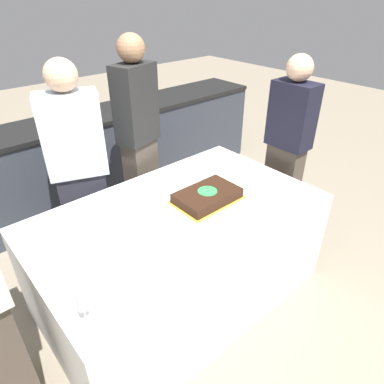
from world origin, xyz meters
The scene contains 11 objects.
ground_plane centered at (0.00, 0.00, 0.00)m, with size 14.00×14.00×0.00m, color gray.
back_counter centered at (0.00, 1.64, 0.46)m, with size 4.40×0.58×0.92m.
dining_table centered at (0.00, 0.00, 0.37)m, with size 1.88×1.13×0.74m.
cake centered at (0.23, -0.03, 0.78)m, with size 0.47×0.31×0.07m.
plate_stack centered at (-0.59, 0.01, 0.77)m, with size 0.21×0.21×0.04m.
wine_glass centered at (-0.84, -0.39, 0.87)m, with size 0.07×0.07×0.18m.
side_plate_near_cake centered at (0.21, 0.27, 0.75)m, with size 0.20×0.20×0.00m.
utensil_pile centered at (0.19, -0.45, 0.75)m, with size 0.17×0.11×0.02m.
person_cutting_cake centered at (0.23, 0.79, 0.91)m, with size 0.37×0.28×1.72m.
person_seated_right centered at (1.16, 0.00, 0.83)m, with size 0.20×0.34×1.59m.
person_standing_back centered at (-0.30, 0.79, 0.84)m, with size 0.45×0.33×1.62m.
Camera 1 is at (-1.14, -1.44, 2.02)m, focal length 32.00 mm.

